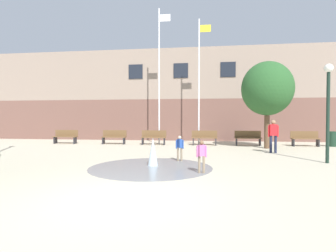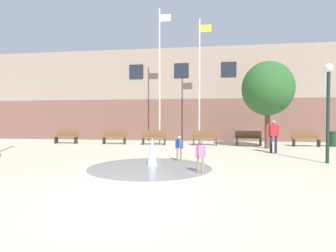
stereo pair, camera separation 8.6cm
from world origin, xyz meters
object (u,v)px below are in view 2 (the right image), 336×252
(park_bench_under_right_flagpole, at_px, (248,138))
(park_bench_near_trashcan, at_px, (306,138))
(lamp_post_right_lane, at_px, (328,98))
(child_in_fountain, at_px, (179,146))
(flagpole_left, at_px, (160,73))
(park_bench_under_left_flagpole, at_px, (154,137))
(flagpole_right, at_px, (200,78))
(trash_can, at_px, (333,139))
(park_bench_center, at_px, (205,138))
(child_with_pink_shirt, at_px, (200,154))
(adult_watching, at_px, (274,134))
(street_tree_near_building, at_px, (268,89))
(park_bench_left_of_flagpoles, at_px, (115,137))
(park_bench_far_left, at_px, (66,136))

(park_bench_under_right_flagpole, distance_m, park_bench_near_trashcan, 3.33)
(park_bench_under_right_flagpole, bearing_deg, lamp_post_right_lane, -74.21)
(child_in_fountain, relative_size, flagpole_left, 0.11)
(park_bench_under_left_flagpole, height_order, park_bench_near_trashcan, same)
(flagpole_right, relative_size, trash_can, 8.98)
(park_bench_near_trashcan, relative_size, flagpole_left, 0.18)
(park_bench_under_left_flagpole, bearing_deg, park_bench_center, 1.95)
(child_with_pink_shirt, xyz_separation_m, adult_watching, (3.43, 5.26, 0.35))
(park_bench_center, relative_size, park_bench_near_trashcan, 1.00)
(child_in_fountain, xyz_separation_m, street_tree_near_building, (4.45, 5.06, 2.74))
(park_bench_near_trashcan, bearing_deg, adult_watching, -128.16)
(park_bench_center, distance_m, trash_can, 7.57)
(park_bench_under_left_flagpole, height_order, flagpole_right, flagpole_right)
(park_bench_near_trashcan, xyz_separation_m, street_tree_near_building, (-2.57, -1.49, 2.84))
(park_bench_left_of_flagpoles, height_order, lamp_post_right_lane, lamp_post_right_lane)
(park_bench_left_of_flagpoles, bearing_deg, flagpole_right, 5.79)
(child_in_fountain, bearing_deg, park_bench_near_trashcan, -81.67)
(lamp_post_right_lane, xyz_separation_m, trash_can, (3.10, 6.43, -1.97))
(park_bench_under_right_flagpole, relative_size, child_with_pink_shirt, 1.62)
(trash_can, bearing_deg, flagpole_right, 177.74)
(park_bench_under_left_flagpole, distance_m, street_tree_near_building, 7.36)
(trash_can, bearing_deg, child_with_pink_shirt, -131.07)
(adult_watching, bearing_deg, flagpole_left, 146.47)
(adult_watching, bearing_deg, flagpole_right, 131.27)
(park_bench_far_left, distance_m, lamp_post_right_lane, 15.11)
(park_bench_left_of_flagpoles, xyz_separation_m, park_bench_center, (5.88, 0.06, 0.00))
(child_in_fountain, distance_m, trash_can, 10.87)
(park_bench_near_trashcan, relative_size, street_tree_near_building, 0.33)
(park_bench_under_right_flagpole, relative_size, flagpole_left, 0.18)
(park_bench_under_left_flagpole, relative_size, adult_watching, 1.01)
(park_bench_left_of_flagpoles, distance_m, park_bench_near_trashcan, 11.88)
(child_in_fountain, height_order, trash_can, child_in_fountain)
(adult_watching, relative_size, flagpole_right, 0.20)
(adult_watching, distance_m, lamp_post_right_lane, 3.40)
(park_bench_under_left_flagpole, relative_size, trash_can, 1.78)
(park_bench_far_left, relative_size, child_with_pink_shirt, 1.62)
(park_bench_far_left, height_order, park_bench_near_trashcan, same)
(park_bench_center, bearing_deg, flagpole_left, 170.38)
(park_bench_center, relative_size, park_bench_under_right_flagpole, 1.00)
(park_bench_near_trashcan, bearing_deg, park_bench_under_right_flagpole, 179.65)
(child_in_fountain, bearing_deg, lamp_post_right_lane, -122.15)
(child_in_fountain, bearing_deg, park_bench_left_of_flagpoles, 2.40)
(park_bench_under_right_flagpole, relative_size, child_in_fountain, 1.62)
(park_bench_under_right_flagpole, xyz_separation_m, flagpole_left, (-5.62, 0.42, 4.22))
(park_bench_under_right_flagpole, bearing_deg, child_in_fountain, -119.27)
(park_bench_under_left_flagpole, distance_m, park_bench_under_right_flagpole, 5.90)
(park_bench_far_left, height_order, child_with_pink_shirt, child_with_pink_shirt)
(park_bench_far_left, relative_size, park_bench_near_trashcan, 1.00)
(park_bench_under_left_flagpole, bearing_deg, child_in_fountain, -70.86)
(park_bench_center, relative_size, child_in_fountain, 1.62)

